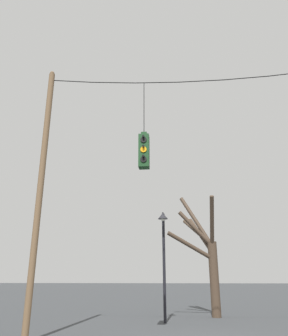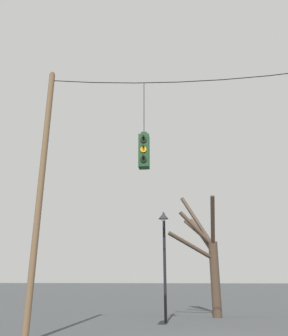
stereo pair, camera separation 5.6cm
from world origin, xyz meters
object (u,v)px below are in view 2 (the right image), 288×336
at_px(utility_pole_left, 40,190).
at_px(traffic_light_near_left_pole, 144,151).
at_px(bare_tree, 207,254).
at_px(street_lamp, 164,243).

height_order(utility_pole_left, traffic_light_near_left_pole, utility_pole_left).
bearing_deg(utility_pole_left, bare_tree, 49.77).
distance_m(utility_pole_left, traffic_light_near_left_pole, 3.59).
height_order(traffic_light_near_left_pole, bare_tree, traffic_light_near_left_pole).
height_order(utility_pole_left, bare_tree, utility_pole_left).
relative_size(utility_pole_left, traffic_light_near_left_pole, 2.82).
distance_m(traffic_light_near_left_pole, street_lamp, 5.02).
bearing_deg(utility_pole_left, traffic_light_near_left_pole, -0.00).
xyz_separation_m(utility_pole_left, traffic_light_near_left_pole, (3.38, -0.00, 1.23)).
relative_size(street_lamp, bare_tree, 0.75).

